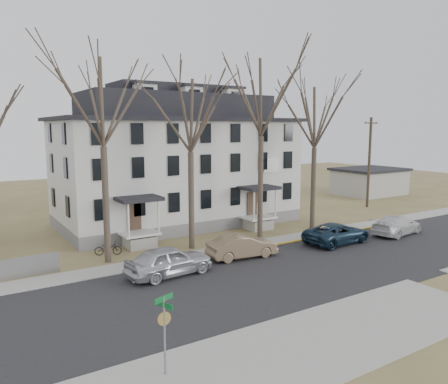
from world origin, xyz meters
TOP-DOWN VIEW (x-y plane):
  - ground at (0.00, 0.00)m, footprint 120.00×120.00m
  - main_road at (0.00, 2.00)m, footprint 120.00×10.00m
  - far_sidewalk at (0.00, 8.00)m, footprint 120.00×2.00m
  - near_sidewalk_left at (-8.00, -5.00)m, footprint 20.00×5.00m
  - yellow_curb at (5.00, 7.10)m, footprint 14.00×0.25m
  - boarding_house at (-2.00, 17.95)m, footprint 20.80×12.36m
  - distant_building at (26.00, 20.00)m, footprint 8.50×6.50m
  - tree_far_left at (-11.00, 9.80)m, footprint 8.40×8.40m
  - tree_mid_left at (-5.00, 9.80)m, footprint 7.80×7.80m
  - tree_center at (1.00, 9.80)m, footprint 9.00×9.00m
  - tree_mid_right at (6.50, 9.80)m, footprint 7.80×7.80m
  - utility_pole_far at (18.50, 14.00)m, footprint 2.00×0.28m
  - car_silver at (-8.86, 5.29)m, footprint 5.26×2.49m
  - car_tan at (-3.36, 5.92)m, footprint 4.77×2.10m
  - car_navy at (4.57, 5.19)m, footprint 5.49×2.74m
  - car_white at (10.57, 4.53)m, footprint 5.38×2.78m
  - bicycle_left at (-10.57, 11.12)m, footprint 1.87×1.24m
  - street_sign at (-13.34, -3.92)m, footprint 0.82×0.82m

SIDE VIEW (x-z plane):
  - ground at x=0.00m, z-range 0.00..0.00m
  - main_road at x=0.00m, z-range -0.02..0.02m
  - far_sidewalk at x=0.00m, z-range -0.04..0.04m
  - near_sidewalk_left at x=-8.00m, z-range -0.04..0.04m
  - yellow_curb at x=5.00m, z-range -0.03..0.03m
  - bicycle_left at x=-10.57m, z-range 0.00..0.93m
  - car_white at x=10.57m, z-range 0.00..1.49m
  - car_navy at x=4.57m, z-range 0.00..1.49m
  - car_tan at x=-3.36m, z-range 0.00..1.52m
  - car_silver at x=-8.86m, z-range 0.00..1.74m
  - distant_building at x=26.00m, z-range 0.00..3.35m
  - street_sign at x=-13.34m, z-range 0.44..3.32m
  - utility_pole_far at x=18.50m, z-range 0.15..9.65m
  - boarding_house at x=-2.00m, z-range -0.65..11.40m
  - tree_mid_left at x=-5.00m, z-range 3.23..15.97m
  - tree_mid_right at x=6.50m, z-range 3.23..15.97m
  - tree_far_left at x=-11.00m, z-range 3.48..17.20m
  - tree_center at x=1.00m, z-range 3.73..18.43m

